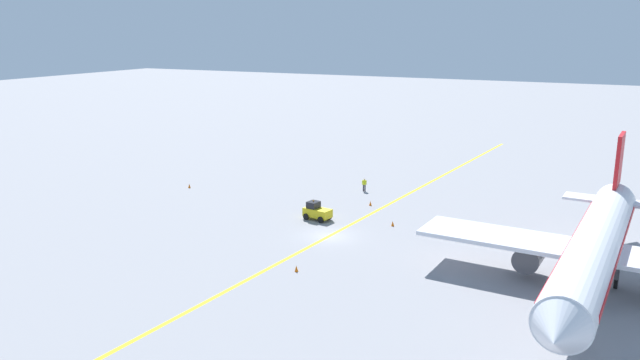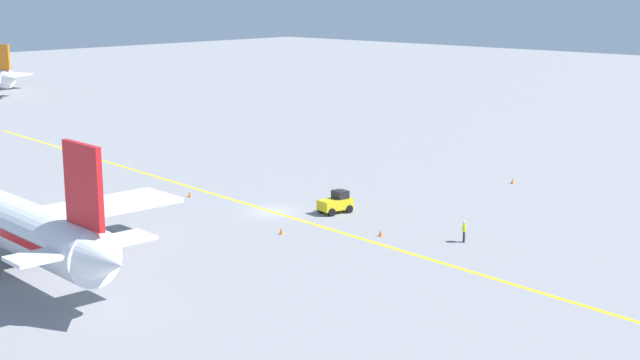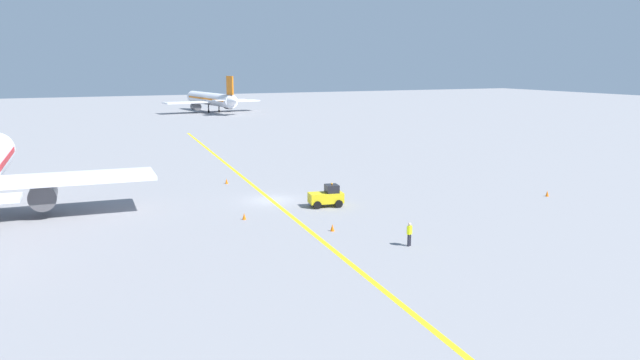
{
  "view_description": "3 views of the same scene",
  "coord_description": "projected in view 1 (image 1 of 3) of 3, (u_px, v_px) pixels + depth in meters",
  "views": [
    {
      "loc": [
        -25.31,
        53.36,
        20.17
      ],
      "look_at": [
        3.55,
        -5.07,
        4.27
      ],
      "focal_mm": 35.0,
      "sensor_mm": 36.0,
      "label": 1
    },
    {
      "loc": [
        -52.59,
        -55.4,
        19.44
      ],
      "look_at": [
        2.08,
        -3.89,
        3.11
      ],
      "focal_mm": 50.0,
      "sensor_mm": 36.0,
      "label": 2
    },
    {
      "loc": [
        -19.56,
        -53.3,
        12.55
      ],
      "look_at": [
        3.82,
        -2.47,
        2.05
      ],
      "focal_mm": 35.0,
      "sensor_mm": 36.0,
      "label": 3
    }
  ],
  "objects": [
    {
      "name": "ground_plane",
      "position": [
        329.0,
        236.0,
        62.15
      ],
      "size": [
        400.0,
        400.0,
        0.0
      ],
      "primitive_type": "plane",
      "color": "gray"
    },
    {
      "name": "apron_yellow_centreline",
      "position": [
        329.0,
        236.0,
        62.15
      ],
      "size": [
        12.18,
        119.46,
        0.01
      ],
      "primitive_type": "cube",
      "rotation": [
        0.0,
        0.0,
        -0.1
      ],
      "color": "yellow",
      "rests_on": "ground"
    },
    {
      "name": "airplane_at_gate",
      "position": [
        596.0,
        247.0,
        48.23
      ],
      "size": [
        28.28,
        35.54,
        10.6
      ],
      "color": "silver",
      "rests_on": "ground"
    },
    {
      "name": "baggage_tug_white",
      "position": [
        317.0,
        211.0,
        67.33
      ],
      "size": [
        3.21,
        2.17,
        2.11
      ],
      "color": "gold",
      "rests_on": "ground"
    },
    {
      "name": "ground_crew_worker",
      "position": [
        364.0,
        184.0,
        79.04
      ],
      "size": [
        0.53,
        0.35,
        1.68
      ],
      "color": "#23232D",
      "rests_on": "ground"
    },
    {
      "name": "traffic_cone_near_nose",
      "position": [
        296.0,
        268.0,
        53.03
      ],
      "size": [
        0.32,
        0.32,
        0.55
      ],
      "primitive_type": "cone",
      "color": "orange",
      "rests_on": "ground"
    },
    {
      "name": "traffic_cone_mid_apron",
      "position": [
        393.0,
        224.0,
        65.24
      ],
      "size": [
        0.32,
        0.32,
        0.55
      ],
      "primitive_type": "cone",
      "color": "orange",
      "rests_on": "ground"
    },
    {
      "name": "traffic_cone_by_wingtip",
      "position": [
        189.0,
        186.0,
        80.85
      ],
      "size": [
        0.32,
        0.32,
        0.55
      ],
      "primitive_type": "cone",
      "color": "orange",
      "rests_on": "ground"
    },
    {
      "name": "traffic_cone_far_edge",
      "position": [
        370.0,
        203.0,
        72.8
      ],
      "size": [
        0.32,
        0.32,
        0.55
      ],
      "primitive_type": "cone",
      "color": "orange",
      "rests_on": "ground"
    }
  ]
}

